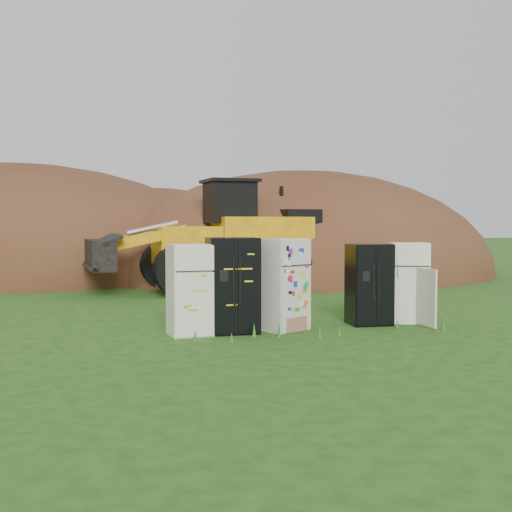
{
  "coord_description": "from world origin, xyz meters",
  "views": [
    {
      "loc": [
        -5.41,
        -11.63,
        2.12
      ],
      "look_at": [
        -0.42,
        2.0,
        1.36
      ],
      "focal_mm": 45.0,
      "sensor_mm": 36.0,
      "label": 1
    }
  ],
  "objects_px": {
    "wheel_loader": "(203,235)",
    "fridge_leftmost": "(190,290)",
    "fridge_black_side": "(232,285)",
    "fridge_open_door": "(409,282)",
    "fridge_sticker": "(283,284)",
    "fridge_black_right": "(369,284)"
  },
  "relations": [
    {
      "from": "wheel_loader",
      "to": "fridge_leftmost",
      "type": "bearing_deg",
      "value": -106.61
    },
    {
      "from": "fridge_black_side",
      "to": "fridge_open_door",
      "type": "xyz_separation_m",
      "value": [
        3.94,
        -0.03,
        -0.07
      ]
    },
    {
      "from": "fridge_sticker",
      "to": "fridge_leftmost",
      "type": "bearing_deg",
      "value": 156.06
    },
    {
      "from": "fridge_black_side",
      "to": "fridge_black_right",
      "type": "bearing_deg",
      "value": 6.12
    },
    {
      "from": "fridge_sticker",
      "to": "wheel_loader",
      "type": "relative_size",
      "value": 0.25
    },
    {
      "from": "fridge_sticker",
      "to": "fridge_black_right",
      "type": "xyz_separation_m",
      "value": [
        1.95,
        0.02,
        -0.06
      ]
    },
    {
      "from": "fridge_black_side",
      "to": "fridge_open_door",
      "type": "height_order",
      "value": "fridge_black_side"
    },
    {
      "from": "fridge_sticker",
      "to": "fridge_open_door",
      "type": "relative_size",
      "value": 1.07
    },
    {
      "from": "fridge_black_side",
      "to": "fridge_sticker",
      "type": "xyz_separation_m",
      "value": [
        1.01,
        -0.06,
        -0.01
      ]
    },
    {
      "from": "fridge_black_side",
      "to": "fridge_leftmost",
      "type": "bearing_deg",
      "value": -174.51
    },
    {
      "from": "fridge_sticker",
      "to": "fridge_black_side",
      "type": "bearing_deg",
      "value": 155.07
    },
    {
      "from": "fridge_sticker",
      "to": "fridge_black_right",
      "type": "bearing_deg",
      "value": -20.66
    },
    {
      "from": "fridge_black_right",
      "to": "wheel_loader",
      "type": "bearing_deg",
      "value": 110.72
    },
    {
      "from": "fridge_black_right",
      "to": "fridge_open_door",
      "type": "relative_size",
      "value": 0.99
    },
    {
      "from": "fridge_black_side",
      "to": "fridge_sticker",
      "type": "bearing_deg",
      "value": 3.31
    },
    {
      "from": "fridge_black_side",
      "to": "fridge_sticker",
      "type": "distance_m",
      "value": 1.02
    },
    {
      "from": "fridge_black_right",
      "to": "fridge_open_door",
      "type": "distance_m",
      "value": 0.97
    },
    {
      "from": "fridge_black_side",
      "to": "wheel_loader",
      "type": "bearing_deg",
      "value": 85.83
    },
    {
      "from": "fridge_leftmost",
      "to": "fridge_open_door",
      "type": "relative_size",
      "value": 1.01
    },
    {
      "from": "fridge_black_side",
      "to": "fridge_black_right",
      "type": "relative_size",
      "value": 1.09
    },
    {
      "from": "fridge_black_side",
      "to": "wheel_loader",
      "type": "height_order",
      "value": "wheel_loader"
    },
    {
      "from": "wheel_loader",
      "to": "fridge_open_door",
      "type": "bearing_deg",
      "value": -70.54
    }
  ]
}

